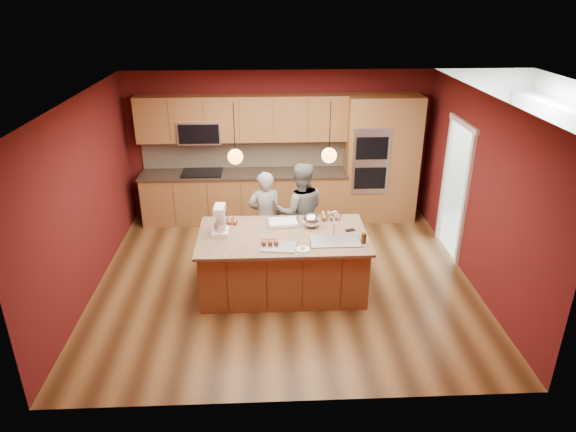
{
  "coord_description": "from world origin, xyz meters",
  "views": [
    {
      "loc": [
        -0.26,
        -6.65,
        4.0
      ],
      "look_at": [
        0.05,
        -0.1,
        1.08
      ],
      "focal_mm": 32.0,
      "sensor_mm": 36.0,
      "label": 1
    }
  ],
  "objects_px": {
    "person_left": "(265,217)",
    "mixing_bowl": "(311,220)",
    "person_right": "(300,212)",
    "stand_mixer": "(220,222)",
    "island": "(284,261)"
  },
  "relations": [
    {
      "from": "mixing_bowl",
      "to": "person_right",
      "type": "bearing_deg",
      "value": 99.29
    },
    {
      "from": "person_left",
      "to": "person_right",
      "type": "height_order",
      "value": "person_right"
    },
    {
      "from": "person_left",
      "to": "island",
      "type": "bearing_deg",
      "value": 96.07
    },
    {
      "from": "stand_mixer",
      "to": "island",
      "type": "bearing_deg",
      "value": -1.69
    },
    {
      "from": "person_right",
      "to": "stand_mixer",
      "type": "xyz_separation_m",
      "value": [
        -1.17,
        -0.84,
        0.24
      ]
    },
    {
      "from": "person_left",
      "to": "mixing_bowl",
      "type": "height_order",
      "value": "person_left"
    },
    {
      "from": "island",
      "to": "person_right",
      "type": "relative_size",
      "value": 1.47
    },
    {
      "from": "person_left",
      "to": "stand_mixer",
      "type": "xyz_separation_m",
      "value": [
        -0.62,
        -0.84,
        0.31
      ]
    },
    {
      "from": "stand_mixer",
      "to": "mixing_bowl",
      "type": "height_order",
      "value": "stand_mixer"
    },
    {
      "from": "person_left",
      "to": "mixing_bowl",
      "type": "relative_size",
      "value": 5.89
    },
    {
      "from": "person_right",
      "to": "mixing_bowl",
      "type": "xyz_separation_m",
      "value": [
        0.11,
        -0.67,
        0.16
      ]
    },
    {
      "from": "person_right",
      "to": "mixing_bowl",
      "type": "distance_m",
      "value": 0.7
    },
    {
      "from": "stand_mixer",
      "to": "mixing_bowl",
      "type": "bearing_deg",
      "value": 10.6
    },
    {
      "from": "person_left",
      "to": "person_right",
      "type": "bearing_deg",
      "value": 170.24
    },
    {
      "from": "person_left",
      "to": "stand_mixer",
      "type": "bearing_deg",
      "value": 43.89
    }
  ]
}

